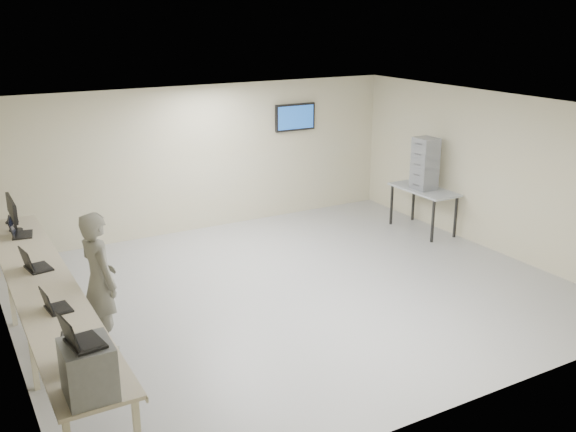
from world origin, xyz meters
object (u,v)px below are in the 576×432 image
side_table (424,192)px  workbench (44,288)px  soldier (100,282)px  equipment_box (88,370)px

side_table → workbench: bearing=-170.2°
soldier → side_table: (6.57, 1.54, -0.13)m
equipment_box → soldier: 2.55m
workbench → soldier: 0.69m
equipment_box → soldier: bearing=75.0°
workbench → soldier: (0.61, -0.30, 0.08)m
equipment_box → soldier: size_ratio=0.28×
soldier → equipment_box: bearing=153.2°
equipment_box → side_table: (7.25, 3.99, -0.37)m
workbench → equipment_box: equipment_box is taller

